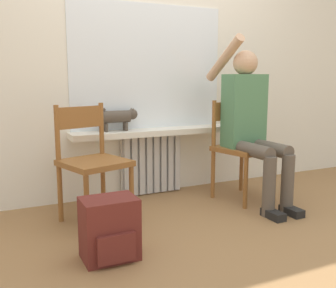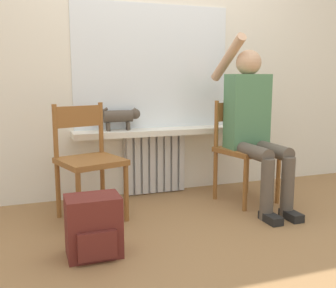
{
  "view_description": "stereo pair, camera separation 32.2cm",
  "coord_description": "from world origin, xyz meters",
  "px_view_note": "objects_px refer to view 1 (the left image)",
  "views": [
    {
      "loc": [
        -1.37,
        -2.07,
        1.04
      ],
      "look_at": [
        0.0,
        0.8,
        0.51
      ],
      "focal_mm": 42.0,
      "sensor_mm": 36.0,
      "label": 1
    },
    {
      "loc": [
        -1.07,
        -2.19,
        1.04
      ],
      "look_at": [
        0.0,
        0.8,
        0.51
      ],
      "focal_mm": 42.0,
      "sensor_mm": 36.0,
      "label": 2
    }
  ],
  "objects_px": {
    "cat": "(119,117)",
    "backpack": "(110,229)",
    "person": "(251,119)",
    "chair_right": "(241,147)",
    "chair_left": "(92,160)"
  },
  "relations": [
    {
      "from": "chair_left",
      "to": "backpack",
      "type": "relative_size",
      "value": 2.35
    },
    {
      "from": "cat",
      "to": "backpack",
      "type": "relative_size",
      "value": 1.22
    },
    {
      "from": "chair_left",
      "to": "chair_right",
      "type": "bearing_deg",
      "value": -17.16
    },
    {
      "from": "chair_left",
      "to": "chair_right",
      "type": "xyz_separation_m",
      "value": [
        1.31,
        0.0,
        0.0
      ]
    },
    {
      "from": "chair_right",
      "to": "person",
      "type": "relative_size",
      "value": 0.61
    },
    {
      "from": "chair_left",
      "to": "cat",
      "type": "relative_size",
      "value": 1.94
    },
    {
      "from": "backpack",
      "to": "chair_right",
      "type": "bearing_deg",
      "value": 25.33
    },
    {
      "from": "chair_right",
      "to": "cat",
      "type": "relative_size",
      "value": 1.94
    },
    {
      "from": "person",
      "to": "cat",
      "type": "distance_m",
      "value": 1.11
    },
    {
      "from": "person",
      "to": "chair_left",
      "type": "bearing_deg",
      "value": 175.16
    },
    {
      "from": "chair_right",
      "to": "backpack",
      "type": "relative_size",
      "value": 2.35
    },
    {
      "from": "cat",
      "to": "chair_left",
      "type": "bearing_deg",
      "value": -129.8
    },
    {
      "from": "person",
      "to": "backpack",
      "type": "xyz_separation_m",
      "value": [
        -1.4,
        -0.54,
        -0.53
      ]
    },
    {
      "from": "chair_right",
      "to": "person",
      "type": "height_order",
      "value": "person"
    },
    {
      "from": "person",
      "to": "chair_right",
      "type": "bearing_deg",
      "value": 94.72
    }
  ]
}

